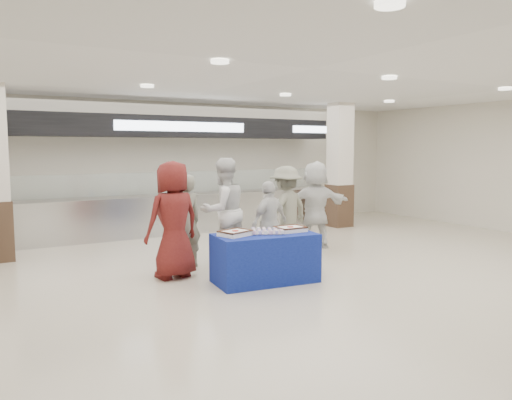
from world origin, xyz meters
TOP-DOWN VIEW (x-y plane):
  - ground at (0.00, 0.00)m, footprint 14.00×14.00m
  - serving_line at (0.00, 5.40)m, footprint 8.70×0.85m
  - column_right at (4.00, 4.20)m, footprint 0.55×0.55m
  - display_table at (-0.51, 0.50)m, footprint 1.63×0.95m
  - sheet_cake_left at (-0.98, 0.59)m, footprint 0.53×0.47m
  - sheet_cake_right at (-0.05, 0.49)m, footprint 0.44×0.35m
  - cupcake_tray at (-0.45, 0.53)m, footprint 0.52×0.47m
  - civilian_maroon at (-1.63, 1.44)m, footprint 1.00×0.74m
  - soldier_a at (-1.21, 1.98)m, footprint 0.63×0.46m
  - chef_tall at (-0.49, 1.97)m, footprint 1.01×0.83m
  - chef_short at (0.17, 1.48)m, footprint 0.94×0.62m
  - soldier_b at (0.93, 2.10)m, footprint 1.23×0.91m
  - civilian_white at (1.73, 2.23)m, footprint 1.73×0.83m

SIDE VIEW (x-z plane):
  - ground at x=0.00m, z-range 0.00..0.00m
  - display_table at x=-0.51m, z-range 0.00..0.75m
  - chef_short at x=0.17m, z-range 0.00..1.48m
  - cupcake_tray at x=-0.45m, z-range 0.75..0.82m
  - sheet_cake_right at x=-0.05m, z-range 0.75..0.84m
  - sheet_cake_left at x=-0.98m, z-range 0.75..0.84m
  - soldier_a at x=-1.21m, z-range 0.00..1.61m
  - soldier_b at x=0.93m, z-range 0.00..1.71m
  - civilian_white at x=1.73m, z-range 0.00..1.79m
  - civilian_maroon at x=-1.63m, z-range 0.00..1.86m
  - chef_tall at x=-0.49m, z-range 0.00..1.89m
  - serving_line at x=0.00m, z-range -0.24..2.56m
  - column_right at x=4.00m, z-range -0.07..3.13m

